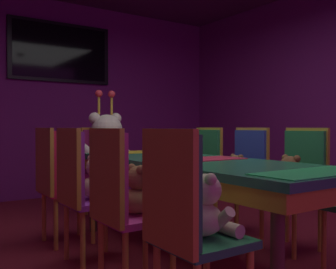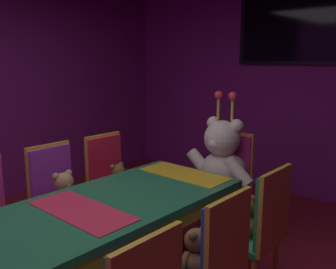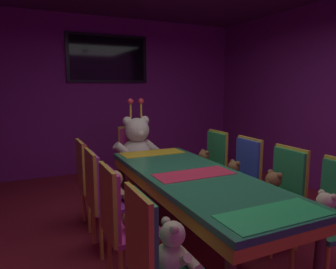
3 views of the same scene
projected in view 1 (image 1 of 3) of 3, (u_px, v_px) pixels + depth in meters
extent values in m
plane|color=maroon|center=(197.00, 255.00, 3.03)|extent=(7.90, 7.90, 0.00)
cube|color=#721E72|center=(59.00, 99.00, 5.64)|extent=(5.20, 0.12, 2.80)
cube|color=#26724C|center=(197.00, 163.00, 3.01)|extent=(0.90, 2.45, 0.05)
cube|color=gold|center=(197.00, 173.00, 3.01)|extent=(0.88, 2.40, 0.10)
cylinder|color=#4C3826|center=(161.00, 188.00, 4.15)|extent=(0.07, 0.07, 0.69)
cylinder|color=#4C3826|center=(93.00, 195.00, 3.72)|extent=(0.07, 0.07, 0.69)
cylinder|color=#4C3826|center=(278.00, 261.00, 1.89)|extent=(0.07, 0.07, 0.69)
cube|color=green|center=(316.00, 172.00, 2.15)|extent=(0.77, 0.32, 0.01)
cube|color=#E52D4C|center=(197.00, 159.00, 3.01)|extent=(0.77, 0.32, 0.01)
cube|color=yellow|center=(132.00, 152.00, 3.87)|extent=(0.77, 0.32, 0.01)
cube|color=#268C4C|center=(203.00, 241.00, 1.89)|extent=(0.40, 0.40, 0.04)
cube|color=#268C4C|center=(172.00, 189.00, 1.78)|extent=(0.05, 0.38, 0.50)
cube|color=gold|center=(168.00, 189.00, 1.77)|extent=(0.03, 0.41, 0.55)
ellipsoid|color=beige|center=(203.00, 219.00, 1.89)|extent=(0.20, 0.20, 0.16)
sphere|color=beige|center=(205.00, 190.00, 1.89)|extent=(0.16, 0.16, 0.16)
sphere|color=#FDDCAD|center=(214.00, 191.00, 1.92)|extent=(0.06, 0.06, 0.06)
sphere|color=beige|center=(195.00, 177.00, 1.93)|extent=(0.06, 0.06, 0.06)
sphere|color=beige|center=(211.00, 179.00, 1.83)|extent=(0.06, 0.06, 0.06)
cylinder|color=beige|center=(197.00, 211.00, 1.99)|extent=(0.05, 0.14, 0.13)
cylinder|color=beige|center=(223.00, 219.00, 1.83)|extent=(0.05, 0.14, 0.13)
cylinder|color=beige|center=(216.00, 224.00, 2.00)|extent=(0.07, 0.15, 0.07)
cylinder|color=beige|center=(230.00, 229.00, 1.92)|extent=(0.07, 0.15, 0.07)
cube|color=#CC338C|center=(136.00, 218.00, 2.38)|extent=(0.40, 0.40, 0.04)
cube|color=#CC338C|center=(109.00, 176.00, 2.27)|extent=(0.05, 0.38, 0.50)
cube|color=gold|center=(106.00, 176.00, 2.26)|extent=(0.03, 0.41, 0.55)
cylinder|color=gold|center=(145.00, 244.00, 2.61)|extent=(0.04, 0.04, 0.42)
cylinder|color=gold|center=(173.00, 258.00, 2.34)|extent=(0.04, 0.04, 0.42)
cylinder|color=gold|center=(101.00, 253.00, 2.43)|extent=(0.04, 0.04, 0.42)
cylinder|color=gold|center=(125.00, 269.00, 2.16)|extent=(0.04, 0.04, 0.42)
ellipsoid|color=brown|center=(136.00, 201.00, 2.38)|extent=(0.19, 0.19, 0.15)
sphere|color=brown|center=(139.00, 178.00, 2.38)|extent=(0.15, 0.15, 0.15)
sphere|color=#99663C|center=(146.00, 179.00, 2.41)|extent=(0.06, 0.06, 0.06)
sphere|color=brown|center=(132.00, 168.00, 2.42)|extent=(0.06, 0.06, 0.06)
sphere|color=brown|center=(141.00, 170.00, 2.33)|extent=(0.06, 0.06, 0.06)
cylinder|color=brown|center=(134.00, 195.00, 2.48)|extent=(0.05, 0.13, 0.13)
cylinder|color=brown|center=(150.00, 200.00, 2.32)|extent=(0.05, 0.13, 0.13)
cylinder|color=brown|center=(149.00, 205.00, 2.49)|extent=(0.06, 0.14, 0.06)
cylinder|color=brown|center=(158.00, 208.00, 2.41)|extent=(0.06, 0.14, 0.06)
cube|color=purple|center=(95.00, 202.00, 2.88)|extent=(0.40, 0.40, 0.04)
cube|color=purple|center=(71.00, 167.00, 2.78)|extent=(0.05, 0.38, 0.50)
cube|color=gold|center=(68.00, 167.00, 2.76)|extent=(0.03, 0.41, 0.55)
cylinder|color=gold|center=(106.00, 225.00, 3.11)|extent=(0.04, 0.04, 0.42)
cylinder|color=gold|center=(125.00, 234.00, 2.85)|extent=(0.04, 0.04, 0.42)
cylinder|color=gold|center=(66.00, 231.00, 2.93)|extent=(0.04, 0.04, 0.42)
cylinder|color=gold|center=(83.00, 242.00, 2.67)|extent=(0.04, 0.04, 0.42)
ellipsoid|color=tan|center=(95.00, 187.00, 2.88)|extent=(0.20, 0.20, 0.16)
sphere|color=tan|center=(97.00, 167.00, 2.89)|extent=(0.16, 0.16, 0.16)
sphere|color=tan|center=(104.00, 168.00, 2.92)|extent=(0.06, 0.06, 0.06)
sphere|color=tan|center=(91.00, 158.00, 2.93)|extent=(0.06, 0.06, 0.06)
sphere|color=tan|center=(98.00, 160.00, 2.83)|extent=(0.06, 0.06, 0.06)
cylinder|color=tan|center=(95.00, 183.00, 2.99)|extent=(0.06, 0.14, 0.13)
cylinder|color=tan|center=(106.00, 186.00, 2.82)|extent=(0.06, 0.14, 0.13)
cylinder|color=tan|center=(108.00, 192.00, 3.00)|extent=(0.07, 0.15, 0.07)
cylinder|color=tan|center=(114.00, 194.00, 2.91)|extent=(0.07, 0.15, 0.07)
cube|color=red|center=(68.00, 191.00, 3.37)|extent=(0.40, 0.40, 0.04)
cube|color=red|center=(47.00, 161.00, 3.26)|extent=(0.05, 0.38, 0.50)
cube|color=gold|center=(44.00, 161.00, 3.25)|extent=(0.03, 0.41, 0.55)
cylinder|color=gold|center=(79.00, 212.00, 3.59)|extent=(0.04, 0.04, 0.42)
cylinder|color=gold|center=(93.00, 219.00, 3.33)|extent=(0.04, 0.04, 0.42)
cylinder|color=gold|center=(44.00, 217.00, 3.41)|extent=(0.04, 0.04, 0.42)
cylinder|color=gold|center=(56.00, 224.00, 3.15)|extent=(0.04, 0.04, 0.42)
ellipsoid|color=brown|center=(68.00, 180.00, 3.37)|extent=(0.17, 0.17, 0.14)
sphere|color=brown|center=(70.00, 166.00, 3.37)|extent=(0.14, 0.14, 0.14)
sphere|color=#99663C|center=(75.00, 167.00, 3.40)|extent=(0.05, 0.05, 0.05)
sphere|color=brown|center=(66.00, 160.00, 3.40)|extent=(0.05, 0.05, 0.05)
sphere|color=brown|center=(70.00, 160.00, 3.32)|extent=(0.05, 0.05, 0.05)
cylinder|color=brown|center=(68.00, 177.00, 3.45)|extent=(0.05, 0.12, 0.11)
cylinder|color=brown|center=(75.00, 179.00, 3.32)|extent=(0.05, 0.12, 0.11)
cylinder|color=brown|center=(78.00, 184.00, 3.47)|extent=(0.06, 0.13, 0.06)
cylinder|color=brown|center=(82.00, 185.00, 3.39)|extent=(0.06, 0.13, 0.06)
cylinder|color=gold|center=(324.00, 239.00, 2.72)|extent=(0.04, 0.04, 0.42)
cube|color=#268C4C|center=(291.00, 195.00, 3.15)|extent=(0.40, 0.40, 0.04)
cube|color=#268C4C|center=(305.00, 161.00, 3.25)|extent=(0.05, 0.38, 0.50)
cube|color=gold|center=(307.00, 161.00, 3.26)|extent=(0.03, 0.41, 0.55)
cylinder|color=gold|center=(287.00, 217.00, 3.38)|extent=(0.04, 0.04, 0.42)
cylinder|color=gold|center=(320.00, 225.00, 3.11)|extent=(0.04, 0.04, 0.42)
cylinder|color=gold|center=(262.00, 223.00, 3.20)|extent=(0.04, 0.04, 0.42)
cylinder|color=gold|center=(294.00, 231.00, 2.93)|extent=(0.04, 0.04, 0.42)
ellipsoid|color=brown|center=(291.00, 183.00, 3.15)|extent=(0.19, 0.19, 0.15)
sphere|color=brown|center=(290.00, 166.00, 3.14)|extent=(0.15, 0.15, 0.15)
sphere|color=#99663C|center=(285.00, 167.00, 3.11)|extent=(0.06, 0.06, 0.06)
sphere|color=brown|center=(297.00, 159.00, 3.10)|extent=(0.06, 0.06, 0.06)
sphere|color=brown|center=(285.00, 158.00, 3.19)|extent=(0.06, 0.06, 0.06)
cylinder|color=brown|center=(298.00, 182.00, 3.05)|extent=(0.05, 0.14, 0.13)
cylinder|color=brown|center=(278.00, 180.00, 3.21)|extent=(0.05, 0.14, 0.13)
cylinder|color=brown|center=(286.00, 191.00, 3.04)|extent=(0.07, 0.14, 0.07)
cylinder|color=brown|center=(275.00, 189.00, 3.12)|extent=(0.07, 0.14, 0.07)
cube|color=#2D47B2|center=(237.00, 186.00, 3.66)|extent=(0.40, 0.40, 0.04)
cube|color=#2D47B2|center=(251.00, 156.00, 3.76)|extent=(0.05, 0.38, 0.50)
cube|color=gold|center=(252.00, 156.00, 3.77)|extent=(0.03, 0.41, 0.55)
cylinder|color=gold|center=(237.00, 206.00, 3.89)|extent=(0.04, 0.04, 0.42)
cylinder|color=gold|center=(262.00, 211.00, 3.62)|extent=(0.04, 0.04, 0.42)
cylinder|color=gold|center=(212.00, 209.00, 3.71)|extent=(0.04, 0.04, 0.42)
cylinder|color=gold|center=(236.00, 216.00, 3.44)|extent=(0.04, 0.04, 0.42)
ellipsoid|color=brown|center=(237.00, 176.00, 3.66)|extent=(0.17, 0.17, 0.14)
sphere|color=brown|center=(236.00, 162.00, 3.65)|extent=(0.14, 0.14, 0.14)
sphere|color=#99663C|center=(232.00, 164.00, 3.62)|extent=(0.05, 0.05, 0.05)
sphere|color=brown|center=(241.00, 157.00, 3.61)|extent=(0.05, 0.05, 0.05)
sphere|color=brown|center=(233.00, 156.00, 3.70)|extent=(0.05, 0.05, 0.05)
cylinder|color=brown|center=(241.00, 175.00, 3.57)|extent=(0.05, 0.12, 0.11)
cylinder|color=brown|center=(228.00, 174.00, 3.71)|extent=(0.05, 0.12, 0.11)
cylinder|color=brown|center=(231.00, 182.00, 3.56)|extent=(0.06, 0.13, 0.06)
cylinder|color=brown|center=(225.00, 181.00, 3.63)|extent=(0.06, 0.13, 0.06)
cube|color=#268C4C|center=(194.00, 179.00, 4.15)|extent=(0.40, 0.40, 0.04)
cube|color=#268C4C|center=(208.00, 153.00, 4.24)|extent=(0.05, 0.38, 0.50)
cube|color=gold|center=(209.00, 153.00, 4.25)|extent=(0.03, 0.41, 0.55)
cylinder|color=gold|center=(197.00, 197.00, 4.37)|extent=(0.04, 0.04, 0.42)
cylinder|color=gold|center=(216.00, 201.00, 4.11)|extent=(0.04, 0.04, 0.42)
cylinder|color=gold|center=(173.00, 200.00, 4.19)|extent=(0.04, 0.04, 0.42)
cylinder|color=gold|center=(192.00, 205.00, 3.93)|extent=(0.04, 0.04, 0.42)
ellipsoid|color=brown|center=(194.00, 170.00, 4.14)|extent=(0.18, 0.18, 0.14)
sphere|color=brown|center=(193.00, 158.00, 4.13)|extent=(0.14, 0.14, 0.14)
sphere|color=#99663C|center=(190.00, 159.00, 4.11)|extent=(0.05, 0.05, 0.05)
sphere|color=brown|center=(198.00, 153.00, 4.10)|extent=(0.05, 0.05, 0.05)
sphere|color=brown|center=(191.00, 152.00, 4.19)|extent=(0.05, 0.05, 0.05)
cylinder|color=brown|center=(197.00, 169.00, 4.05)|extent=(0.05, 0.13, 0.12)
cylinder|color=brown|center=(187.00, 168.00, 4.20)|extent=(0.05, 0.13, 0.12)
cylinder|color=brown|center=(188.00, 175.00, 4.04)|extent=(0.06, 0.13, 0.06)
cylinder|color=brown|center=(183.00, 175.00, 4.12)|extent=(0.06, 0.13, 0.06)
cube|color=#CC338C|center=(106.00, 176.00, 4.38)|extent=(0.40, 0.40, 0.04)
cube|color=#CC338C|center=(99.00, 151.00, 4.52)|extent=(0.38, 0.05, 0.50)
cube|color=gold|center=(98.00, 151.00, 4.54)|extent=(0.41, 0.03, 0.55)
cylinder|color=gold|center=(112.00, 193.00, 4.60)|extent=(0.04, 0.04, 0.42)
cylinder|color=gold|center=(125.00, 197.00, 4.34)|extent=(0.04, 0.04, 0.42)
cylinder|color=gold|center=(87.00, 196.00, 4.42)|extent=(0.04, 0.04, 0.42)
cylinder|color=gold|center=(98.00, 200.00, 4.16)|extent=(0.04, 0.04, 0.42)
ellipsoid|color=silver|center=(105.00, 158.00, 4.37)|extent=(0.43, 0.43, 0.34)
sphere|color=silver|center=(107.00, 130.00, 4.34)|extent=(0.34, 0.34, 0.34)
sphere|color=white|center=(112.00, 132.00, 4.24)|extent=(0.13, 0.13, 0.13)
sphere|color=silver|center=(116.00, 119.00, 4.44)|extent=(0.13, 0.13, 0.13)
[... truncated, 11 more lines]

